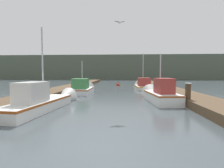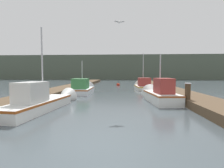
{
  "view_description": "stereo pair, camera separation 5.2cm",
  "coord_description": "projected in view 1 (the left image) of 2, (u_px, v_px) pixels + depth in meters",
  "views": [
    {
      "loc": [
        0.75,
        -4.52,
        1.99
      ],
      "look_at": [
        -0.29,
        12.96,
        0.89
      ],
      "focal_mm": 28.0,
      "sensor_mm": 36.0,
      "label": 1
    },
    {
      "loc": [
        0.8,
        -4.51,
        1.99
      ],
      "look_at": [
        -0.29,
        12.96,
        0.89
      ],
      "focal_mm": 28.0,
      "sensor_mm": 36.0,
      "label": 2
    }
  ],
  "objects": [
    {
      "name": "distant_shore_ridge",
      "position": [
        120.0,
        68.0,
        59.58
      ],
      "size": [
        120.0,
        16.0,
        7.48
      ],
      "color": "#4C5647",
      "rests_on": "ground_plane"
    },
    {
      "name": "ground_plane",
      "position": [
        94.0,
        147.0,
        4.67
      ],
      "size": [
        200.0,
        200.0,
        0.0
      ],
      "color": "#424C51"
    },
    {
      "name": "fishing_boat_1",
      "position": [
        159.0,
        94.0,
        12.26
      ],
      "size": [
        1.98,
        4.91,
        3.62
      ],
      "rotation": [
        0.0,
        0.0,
        0.1
      ],
      "color": "silver",
      "rests_on": "ground_plane"
    },
    {
      "name": "fishing_boat_0",
      "position": [
        46.0,
        100.0,
        9.74
      ],
      "size": [
        1.93,
        6.55,
        4.76
      ],
      "rotation": [
        0.0,
        0.0,
        -0.1
      ],
      "color": "silver",
      "rests_on": "ground_plane"
    },
    {
      "name": "dock_right",
      "position": [
        164.0,
        88.0,
        20.26
      ],
      "size": [
        2.34,
        40.0,
        0.46
      ],
      "color": "brown",
      "rests_on": "ground_plane"
    },
    {
      "name": "mooring_piling_0",
      "position": [
        76.0,
        86.0,
        19.78
      ],
      "size": [
        0.23,
        0.23,
        1.13
      ],
      "color": "#473523",
      "rests_on": "ground_plane"
    },
    {
      "name": "seagull_lead",
      "position": [
        120.0,
        22.0,
        9.79
      ],
      "size": [
        0.56,
        0.31,
        0.12
      ],
      "rotation": [
        0.0,
        0.0,
        0.24
      ],
      "color": "white"
    },
    {
      "name": "fishing_boat_3",
      "position": [
        143.0,
        86.0,
        21.37
      ],
      "size": [
        1.89,
        5.05,
        4.95
      ],
      "rotation": [
        0.0,
        0.0,
        0.04
      ],
      "color": "silver",
      "rests_on": "ground_plane"
    },
    {
      "name": "dock_left",
      "position": [
        69.0,
        88.0,
        20.93
      ],
      "size": [
        2.34,
        40.0,
        0.46
      ],
      "color": "brown",
      "rests_on": "ground_plane"
    },
    {
      "name": "fishing_boat_2",
      "position": [
        83.0,
        89.0,
        17.28
      ],
      "size": [
        1.94,
        4.8,
        3.75
      ],
      "rotation": [
        0.0,
        0.0,
        0.03
      ],
      "color": "silver",
      "rests_on": "ground_plane"
    },
    {
      "name": "mooring_piling_1",
      "position": [
        188.0,
        95.0,
        10.18
      ],
      "size": [
        0.36,
        0.36,
        1.41
      ],
      "color": "#473523",
      "rests_on": "ground_plane"
    },
    {
      "name": "mooring_piling_2",
      "position": [
        149.0,
        82.0,
        25.65
      ],
      "size": [
        0.28,
        0.28,
        1.29
      ],
      "color": "#473523",
      "rests_on": "ground_plane"
    },
    {
      "name": "channel_buoy",
      "position": [
        118.0,
        85.0,
        27.62
      ],
      "size": [
        0.52,
        0.52,
        1.02
      ],
      "color": "red",
      "rests_on": "ground_plane"
    }
  ]
}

